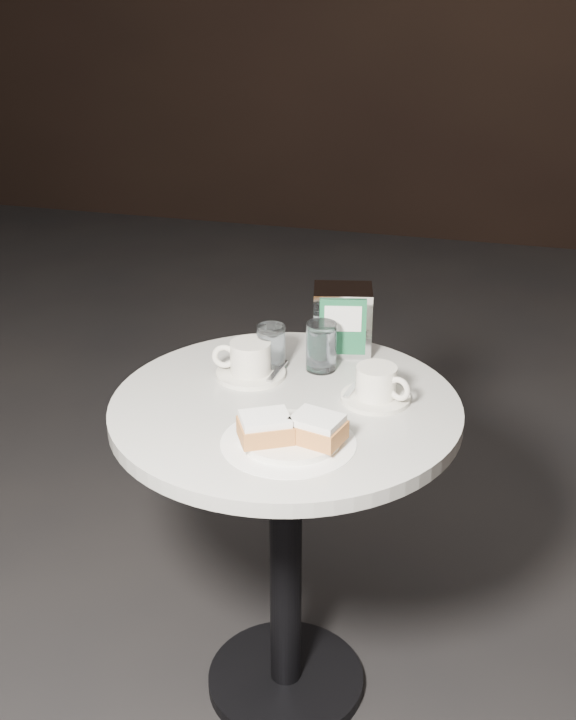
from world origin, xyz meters
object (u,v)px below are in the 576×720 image
(beignet_plate, at_px, (291,432))
(water_glass_right, at_px, (321,347))
(cafe_table, at_px, (286,487))
(coffee_cup_right, at_px, (377,386))
(water_glass_left, at_px, (271,348))
(napkin_dispenser, at_px, (342,320))
(coffee_cup_left, at_px, (250,361))

(beignet_plate, distance_m, water_glass_right, 0.32)
(cafe_table, xyz_separation_m, coffee_cup_right, (0.17, 0.06, 0.23))
(coffee_cup_right, bearing_deg, water_glass_left, -176.66)
(water_glass_right, bearing_deg, coffee_cup_right, -38.59)
(cafe_table, distance_m, water_glass_left, 0.29)
(cafe_table, distance_m, napkin_dispenser, 0.39)
(water_glass_left, bearing_deg, water_glass_right, 12.74)
(coffee_cup_left, bearing_deg, cafe_table, -54.61)
(coffee_cup_left, relative_size, water_glass_left, 1.76)
(coffee_cup_left, relative_size, coffee_cup_right, 0.94)
(water_glass_left, xyz_separation_m, napkin_dispenser, (0.13, 0.13, 0.03))
(beignet_plate, xyz_separation_m, water_glass_right, (-0.02, 0.32, 0.03))
(napkin_dispenser, bearing_deg, cafe_table, -114.08)
(water_glass_left, height_order, water_glass_right, water_glass_right)
(water_glass_left, distance_m, water_glass_right, 0.11)
(coffee_cup_right, distance_m, water_glass_left, 0.26)
(cafe_table, xyz_separation_m, napkin_dispenser, (0.06, 0.27, 0.27))
(coffee_cup_right, bearing_deg, napkin_dispenser, 141.29)
(cafe_table, relative_size, coffee_cup_right, 4.08)
(beignet_plate, distance_m, coffee_cup_right, 0.24)
(water_glass_right, bearing_deg, napkin_dispenser, 77.02)
(water_glass_left, relative_size, napkin_dispenser, 0.66)
(water_glass_left, distance_m, napkin_dispenser, 0.18)
(coffee_cup_right, relative_size, water_glass_left, 1.87)
(coffee_cup_left, relative_size, napkin_dispenser, 1.16)
(coffee_cup_right, bearing_deg, beignet_plate, -97.43)
(beignet_plate, relative_size, water_glass_left, 2.22)
(beignet_plate, relative_size, coffee_cup_left, 1.27)
(beignet_plate, xyz_separation_m, coffee_cup_left, (-0.15, 0.25, 0.01))
(coffee_cup_right, xyz_separation_m, water_glass_left, (-0.24, 0.09, 0.02))
(cafe_table, distance_m, beignet_plate, 0.27)
(cafe_table, relative_size, napkin_dispenser, 5.05)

